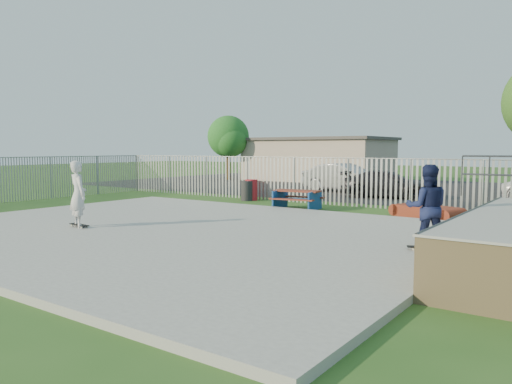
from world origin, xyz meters
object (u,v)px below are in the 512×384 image
Objects in this scene: picnic_table at (297,199)px; car_dark at (388,184)px; skater_white at (78,194)px; funbox at (427,212)px; tree_left at (228,137)px; trash_bin_red at (251,190)px; car_silver at (345,178)px; trash_bin_grey at (247,191)px; skater_navy at (427,208)px.

car_dark is (1.31, 6.33, 0.28)m from picnic_table.
skater_white is at bearing -113.57° from picnic_table.
tree_left is (-18.74, 12.45, 3.08)m from funbox.
picnic_table is 1.05× the size of skater_white.
skater_white is at bearing -83.21° from trash_bin_red.
skater_white is at bearing 156.38° from car_dark.
trash_bin_red is 0.22× the size of car_dark.
tree_left reaches higher than skater_white.
funbox is 2.41× the size of trash_bin_red.
car_silver is at bearing 74.86° from trash_bin_red.
skater_navy reaches higher than trash_bin_grey.
trash_bin_red is 10.11m from skater_white.
skater_navy is at bearing -53.39° from funbox.
picnic_table is at bearing -64.74° from skater_navy.
tree_left is 27.93m from skater_navy.
skater_white is (-2.30, -8.31, 0.71)m from picnic_table.
skater_white is at bearing -8.79° from skater_navy.
car_dark is at bearing -115.05° from car_silver.
car_dark is at bearing 141.68° from funbox.
car_silver reaches higher than funbox.
car_dark reaches higher than picnic_table.
skater_navy reaches higher than trash_bin_red.
skater_navy is (8.56, -13.88, 0.30)m from car_silver.
tree_left is at bearing -44.86° from skater_white.
picnic_table is 2.07× the size of trash_bin_red.
car_silver is 16.38m from skater_white.
car_silver is 13.22m from tree_left.
picnic_table is 0.42× the size of car_silver.
trash_bin_grey is 0.19× the size of car_silver.
car_dark reaches higher than funbox.
picnic_table is 1.05× the size of skater_navy.
skater_navy reaches higher than funbox.
funbox is at bearing -8.46° from trash_bin_red.
tree_left is (-15.13, 6.58, 2.62)m from car_dark.
car_silver is at bearing 94.28° from picnic_table.
car_dark is at bearing 45.26° from trash_bin_grey.
picnic_table is 3.89m from trash_bin_red.
funbox is at bearing -158.17° from car_dark.
tree_left reaches higher than trash_bin_grey.
skater_navy reaches higher than car_dark.
skater_navy and skater_white have the same top height.
trash_bin_red is 6.59m from car_silver.
trash_bin_grey reaches higher than funbox.
tree_left is at bearing 132.68° from trash_bin_red.
car_dark reaches higher than trash_bin_red.
tree_left is at bearing 166.48° from funbox.
trash_bin_red is 1.05× the size of trash_bin_grey.
trash_bin_red reaches higher than funbox.
skater_navy is at bearing -36.22° from trash_bin_red.
trash_bin_red is 12.76m from skater_navy.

